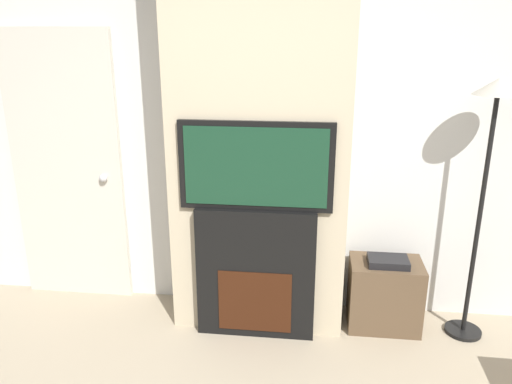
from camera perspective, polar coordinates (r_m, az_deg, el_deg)
name	(u,v)px	position (r m, az deg, el deg)	size (l,w,h in m)	color
wall_back	(264,127)	(3.49, 0.86, 7.47)	(6.00, 0.06, 2.70)	silver
chimney_breast	(260,133)	(3.26, 0.43, 6.72)	(1.16, 0.41, 2.70)	#BCAD8E
fireplace	(256,273)	(3.37, 0.00, -9.24)	(0.79, 0.15, 0.90)	black
television	(256,166)	(3.10, -0.01, 2.98)	(0.97, 0.07, 0.57)	black
floor_lamp	(491,140)	(3.36, 25.26, 5.40)	(0.29, 0.29, 1.72)	black
media_stand	(384,293)	(3.64, 14.46, -11.13)	(0.49, 0.34, 0.53)	brown
entry_door	(67,170)	(3.94, -20.75, 2.37)	(0.83, 0.09, 2.01)	beige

